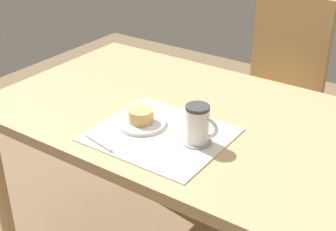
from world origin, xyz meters
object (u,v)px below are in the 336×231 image
Objects in this scene: dining_table at (179,129)px; pastry_plate at (141,123)px; wooden_chair at (274,87)px; pastry at (141,116)px; coffee_mug at (198,124)px.

pastry_plate is (-0.04, -0.16, 0.08)m from dining_table.
wooden_chair is 0.97m from pastry_plate.
coffee_mug is at bearing 2.76° from pastry.
pastry_plate is 0.21m from coffee_mug.
pastry reaches higher than pastry_plate.
pastry is at bearing 92.32° from wooden_chair.
coffee_mug is at bearing -42.53° from dining_table.
pastry_plate is 0.03m from pastry.
dining_table is 0.80m from wooden_chair.
wooden_chair is at bearing 86.37° from pastry_plate.
pastry_plate reaches higher than dining_table.
dining_table is at bearing 137.47° from coffee_mug.
wooden_chair is 8.20× the size of coffee_mug.
pastry_plate is at bearing -102.58° from dining_table.
dining_table is 15.92× the size of pastry.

